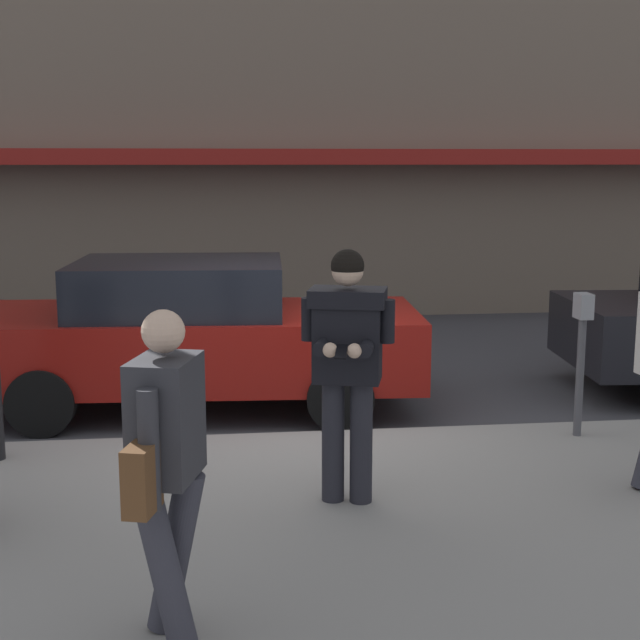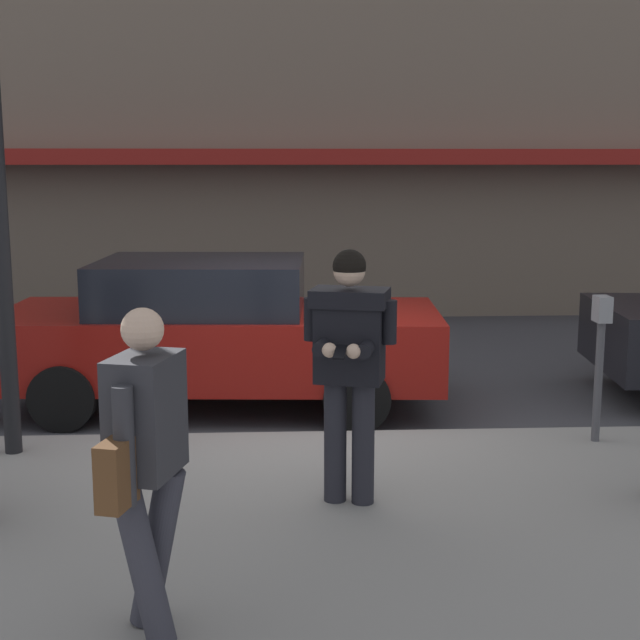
% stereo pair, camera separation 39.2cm
% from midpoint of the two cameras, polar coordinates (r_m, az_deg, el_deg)
% --- Properties ---
extents(ground_plane, '(80.00, 80.00, 0.00)m').
position_cam_midpoint_polar(ground_plane, '(8.28, 0.52, -7.67)').
color(ground_plane, '#3D3D42').
extents(sidewalk, '(32.00, 5.30, 0.14)m').
position_cam_midpoint_polar(sidewalk, '(5.78, 12.63, -15.31)').
color(sidewalk, gray).
rests_on(sidewalk, ground).
extents(curb_paint_line, '(28.00, 0.12, 0.01)m').
position_cam_midpoint_polar(curb_paint_line, '(8.44, 7.35, -7.38)').
color(curb_paint_line, silver).
rests_on(curb_paint_line, ground).
extents(parked_sedan_mid, '(4.60, 2.13, 1.54)m').
position_cam_midpoint_polar(parked_sedan_mid, '(9.23, -5.49, -0.78)').
color(parked_sedan_mid, maroon).
rests_on(parked_sedan_mid, ground).
extents(man_texting_on_phone, '(0.63, 0.64, 1.81)m').
position_cam_midpoint_polar(man_texting_on_phone, '(6.15, 3.72, -1.89)').
color(man_texting_on_phone, '#23232B').
rests_on(man_texting_on_phone, sidewalk).
extents(pedestrian_with_bag, '(0.40, 0.71, 1.70)m').
position_cam_midpoint_polar(pedestrian_with_bag, '(4.48, -8.67, -8.52)').
color(pedestrian_with_bag, '#33333D').
rests_on(pedestrian_with_bag, sidewalk).
extents(parking_meter, '(0.12, 0.18, 1.27)m').
position_cam_midpoint_polar(parking_meter, '(8.00, 18.85, -1.67)').
color(parking_meter, '#4C4C51').
rests_on(parking_meter, sidewalk).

